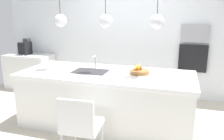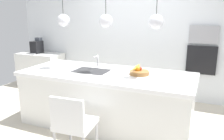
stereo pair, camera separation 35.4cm
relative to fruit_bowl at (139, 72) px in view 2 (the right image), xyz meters
name	(u,v)px [view 2 (the right image)]	position (x,y,z in m)	size (l,w,h in m)	color
floor	(107,124)	(-0.51, -0.08, -0.93)	(6.60, 6.60, 0.00)	beige
back_wall	(137,37)	(-0.51, 1.57, 0.37)	(6.00, 0.10, 2.60)	white
kitchen_island	(106,99)	(-0.51, -0.08, -0.48)	(2.73, 1.12, 0.89)	white
sink_basin	(91,71)	(-0.78, -0.08, -0.05)	(0.56, 0.40, 0.02)	#2D2D30
faucet	(97,60)	(-0.78, 0.13, 0.10)	(0.02, 0.17, 0.22)	silver
fruit_bowl	(139,72)	(0.00, 0.00, 0.00)	(0.30, 0.30, 0.16)	#9E6B38
side_counter	(41,69)	(-2.91, 1.20, -0.52)	(1.10, 0.60, 0.83)	white
coffee_machine	(37,47)	(-2.99, 1.20, 0.06)	(0.20, 0.35, 0.38)	black
microwave	(204,35)	(0.83, 1.50, 0.47)	(0.54, 0.08, 0.34)	#9E9EA3
oven	(201,60)	(0.83, 1.50, -0.03)	(0.56, 0.08, 0.56)	black
chair_near	(73,123)	(-0.51, -1.08, -0.44)	(0.49, 0.48, 0.86)	white
pendant_light_left	(63,20)	(-1.27, -0.08, 0.76)	(0.20, 0.20, 0.80)	silver
pendant_light_center	(106,21)	(-0.51, -0.08, 0.76)	(0.20, 0.20, 0.80)	silver
pendant_light_right	(156,22)	(0.24, -0.08, 0.76)	(0.20, 0.20, 0.80)	silver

